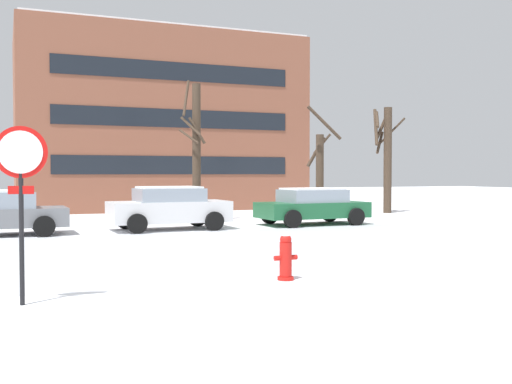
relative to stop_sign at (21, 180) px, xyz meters
name	(u,v)px	position (x,y,z in m)	size (l,w,h in m)	color
ground_plane	(133,278)	(1.92, 1.66, -1.83)	(120.00, 120.00, 0.00)	white
road_surface	(104,254)	(1.92, 5.18, -1.83)	(80.00, 9.05, 0.00)	#B7BCC4
stop_sign	(21,180)	(0.00, 0.00, 0.00)	(0.75, 0.15, 2.61)	black
fire_hydrant	(286,256)	(4.43, 0.39, -1.40)	(0.44, 0.30, 0.86)	red
parked_car_white	(169,208)	(4.88, 10.65, -1.08)	(4.03, 2.09, 1.47)	white
parked_car_green	(312,206)	(10.34, 10.65, -1.12)	(4.07, 2.19, 1.37)	#1E6038
tree_far_left	(386,155)	(16.72, 15.20, 0.97)	(1.78, 1.23, 5.08)	#423326
tree_far_mid	(320,170)	(12.31, 13.72, 0.24)	(1.50, 1.52, 4.75)	#423326
tree_far_right	(196,150)	(6.73, 13.62, 1.00)	(0.99, 1.32, 5.65)	#423326
building_far_left	(157,124)	(7.60, 24.00, 2.85)	(14.82, 8.28, 9.36)	brown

